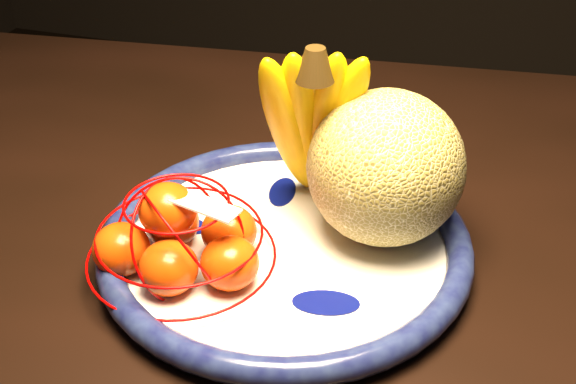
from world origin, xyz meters
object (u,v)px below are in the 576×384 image
(dining_table, at_px, (267,296))
(fruit_bowl, at_px, (285,244))
(cantaloupe, at_px, (385,168))
(banana_bunch, at_px, (312,118))
(mandarin_bag, at_px, (181,240))

(dining_table, bearing_deg, fruit_bowl, -47.30)
(fruit_bowl, distance_m, cantaloupe, 0.12)
(fruit_bowl, height_order, banana_bunch, banana_bunch)
(fruit_bowl, bearing_deg, mandarin_bag, -143.12)
(fruit_bowl, bearing_deg, banana_bunch, 86.02)
(dining_table, relative_size, cantaloupe, 10.97)
(banana_bunch, distance_m, mandarin_bag, 0.18)
(dining_table, height_order, banana_bunch, banana_bunch)
(dining_table, relative_size, mandarin_bag, 9.06)
(dining_table, xyz_separation_m, cantaloupe, (0.11, 0.02, 0.17))
(fruit_bowl, distance_m, banana_bunch, 0.13)
(cantaloupe, relative_size, banana_bunch, 0.72)
(fruit_bowl, bearing_deg, cantaloupe, 29.41)
(dining_table, relative_size, fruit_bowl, 4.53)
(dining_table, relative_size, banana_bunch, 7.94)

